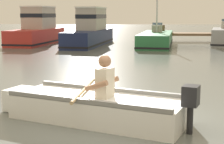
{
  "coord_description": "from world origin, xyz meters",
  "views": [
    {
      "loc": [
        0.34,
        -5.38,
        1.88
      ],
      "look_at": [
        -0.14,
        2.64,
        0.55
      ],
      "focal_mm": 56.27,
      "sensor_mm": 36.0,
      "label": 1
    }
  ],
  "objects_px": {
    "moored_boat_red": "(37,30)",
    "moored_boat_green": "(156,39)",
    "moored_boat_navy": "(90,31)",
    "rowboat_with_person": "(94,106)"
  },
  "relations": [
    {
      "from": "rowboat_with_person",
      "to": "moored_boat_navy",
      "type": "bearing_deg",
      "value": 97.13
    },
    {
      "from": "moored_boat_red",
      "to": "moored_boat_navy",
      "type": "bearing_deg",
      "value": -9.02
    },
    {
      "from": "rowboat_with_person",
      "to": "moored_boat_green",
      "type": "xyz_separation_m",
      "value": [
        2.1,
        15.39,
        0.12
      ]
    },
    {
      "from": "rowboat_with_person",
      "to": "moored_boat_green",
      "type": "relative_size",
      "value": 0.51
    },
    {
      "from": "moored_boat_red",
      "to": "moored_boat_green",
      "type": "relative_size",
      "value": 0.82
    },
    {
      "from": "rowboat_with_person",
      "to": "moored_boat_green",
      "type": "distance_m",
      "value": 15.53
    },
    {
      "from": "rowboat_with_person",
      "to": "moored_boat_red",
      "type": "distance_m",
      "value": 16.85
    },
    {
      "from": "rowboat_with_person",
      "to": "moored_boat_navy",
      "type": "distance_m",
      "value": 15.54
    },
    {
      "from": "moored_boat_green",
      "to": "rowboat_with_person",
      "type": "bearing_deg",
      "value": -97.78
    },
    {
      "from": "moored_boat_red",
      "to": "moored_boat_green",
      "type": "xyz_separation_m",
      "value": [
        7.47,
        -0.57,
        -0.5
      ]
    }
  ]
}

